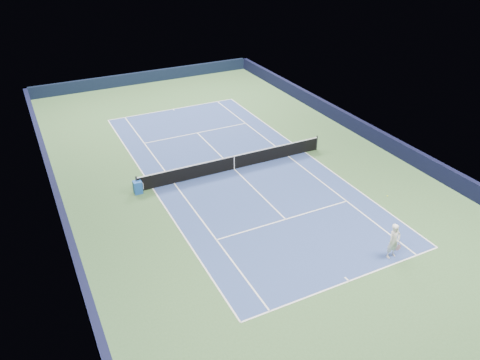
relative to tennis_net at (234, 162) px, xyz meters
name	(u,v)px	position (x,y,z in m)	size (l,w,h in m)	color
ground	(234,169)	(0.00, 0.00, -0.50)	(40.00, 40.00, 0.00)	#375B31
wall_far	(145,77)	(0.00, 19.82, 0.05)	(22.00, 0.35, 1.10)	black
wall_right	(367,131)	(10.82, 0.00, 0.05)	(0.35, 40.00, 1.10)	black
wall_left	(59,202)	(-10.82, 0.00, 0.05)	(0.35, 40.00, 1.10)	black
court_surface	(234,169)	(0.00, 0.00, -0.50)	(10.97, 23.77, 0.01)	navy
baseline_far	(173,109)	(0.00, 11.88, -0.50)	(10.97, 0.08, 0.00)	white
baseline_near	(349,281)	(0.00, -11.88, -0.50)	(10.97, 0.08, 0.00)	white
sideline_doubles_right	(305,152)	(5.49, 0.00, -0.50)	(0.08, 23.77, 0.00)	white
sideline_doubles_left	(153,188)	(-5.49, 0.00, -0.50)	(0.08, 23.77, 0.00)	white
sideline_singles_right	(288,156)	(4.12, 0.00, -0.50)	(0.08, 23.77, 0.00)	white
sideline_singles_left	(174,183)	(-4.12, 0.00, -0.50)	(0.08, 23.77, 0.00)	white
service_line_far	(197,133)	(0.00, 6.40, -0.50)	(8.23, 0.08, 0.00)	white
service_line_near	(286,219)	(0.00, -6.40, -0.50)	(8.23, 0.08, 0.00)	white
center_service_line	(234,169)	(0.00, 0.00, -0.50)	(0.08, 12.80, 0.00)	white
center_mark_far	(174,110)	(0.00, 11.73, -0.50)	(0.08, 0.30, 0.00)	white
center_mark_near	(347,279)	(0.00, -11.73, -0.50)	(0.08, 0.30, 0.00)	white
tennis_net	(234,162)	(0.00, 0.00, 0.00)	(12.90, 0.10, 1.07)	black
sponsor_cube	(138,187)	(-6.40, -0.13, -0.11)	(0.56, 0.45, 0.80)	#1B4DA7
tennis_player	(394,241)	(2.93, -11.37, 0.42)	(0.83, 1.27, 2.90)	white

